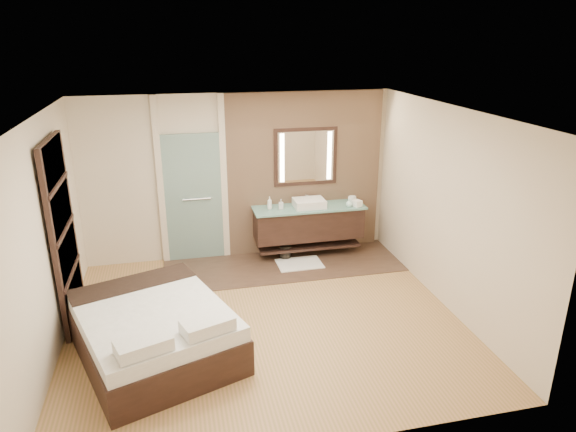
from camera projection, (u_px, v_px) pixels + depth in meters
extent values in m
plane|color=olive|center=(265.00, 320.00, 6.75)|extent=(5.00, 5.00, 0.00)
cube|color=#3B2820|center=(284.00, 265.00, 8.34)|extent=(3.80, 1.30, 0.01)
cube|color=tan|center=(305.00, 174.00, 8.55)|extent=(2.60, 0.08, 2.70)
cube|color=black|center=(309.00, 223.00, 8.55)|extent=(1.80, 0.50, 0.50)
cube|color=black|center=(308.00, 245.00, 8.68)|extent=(1.71, 0.45, 0.04)
cube|color=#83C8BD|center=(309.00, 208.00, 8.44)|extent=(1.85, 0.55, 0.03)
cube|color=white|center=(309.00, 203.00, 8.41)|extent=(0.50, 0.38, 0.13)
cylinder|color=silver|center=(306.00, 199.00, 8.58)|extent=(0.03, 0.03, 0.18)
cylinder|color=silver|center=(307.00, 195.00, 8.51)|extent=(0.02, 0.10, 0.02)
cube|color=black|center=(306.00, 157.00, 8.41)|extent=(1.06, 0.03, 0.96)
cube|color=white|center=(306.00, 157.00, 8.39)|extent=(0.94, 0.01, 0.84)
cube|color=#FFE5BF|center=(282.00, 158.00, 8.30)|extent=(0.07, 0.01, 0.80)
cube|color=#FFE5BF|center=(329.00, 156.00, 8.47)|extent=(0.07, 0.01, 0.80)
cube|color=silver|center=(194.00, 198.00, 8.26)|extent=(0.90, 0.05, 2.10)
cylinder|color=silver|center=(197.00, 199.00, 8.22)|extent=(0.45, 0.03, 0.03)
cube|color=beige|center=(160.00, 182.00, 8.06)|extent=(0.10, 0.08, 2.70)
cube|color=beige|center=(224.00, 178.00, 8.27)|extent=(0.10, 0.08, 2.70)
cube|color=black|center=(63.00, 234.00, 6.38)|extent=(0.06, 1.20, 2.40)
cube|color=beige|center=(74.00, 293.00, 6.67)|extent=(0.02, 1.06, 0.52)
cube|color=beige|center=(68.00, 252.00, 6.47)|extent=(0.02, 1.06, 0.52)
cube|color=beige|center=(61.00, 208.00, 6.27)|extent=(0.02, 1.06, 0.52)
cube|color=beige|center=(53.00, 161.00, 6.07)|extent=(0.02, 1.06, 0.52)
cube|color=black|center=(155.00, 338.00, 5.97)|extent=(2.13, 2.36, 0.43)
cube|color=silver|center=(153.00, 315.00, 5.86)|extent=(2.07, 2.30, 0.18)
cube|color=black|center=(133.00, 284.00, 6.41)|extent=(1.57, 0.93, 0.04)
cube|color=silver|center=(144.00, 345.00, 5.02)|extent=(0.60, 0.46, 0.14)
cube|color=silver|center=(208.00, 325.00, 5.37)|extent=(0.60, 0.46, 0.14)
cube|color=white|center=(299.00, 264.00, 8.35)|extent=(0.73, 0.51, 0.02)
cylinder|color=black|center=(285.00, 252.00, 8.55)|extent=(0.22, 0.22, 0.24)
cube|color=white|center=(357.00, 203.00, 8.45)|extent=(0.15, 0.15, 0.10)
imported|color=white|center=(270.00, 203.00, 8.30)|extent=(0.09, 0.09, 0.21)
imported|color=#B2B2B2|center=(281.00, 204.00, 8.31)|extent=(0.08, 0.08, 0.16)
imported|color=#C0F2EF|center=(349.00, 203.00, 8.42)|extent=(0.13, 0.13, 0.13)
imported|color=white|center=(352.00, 199.00, 8.64)|extent=(0.17, 0.17, 0.11)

